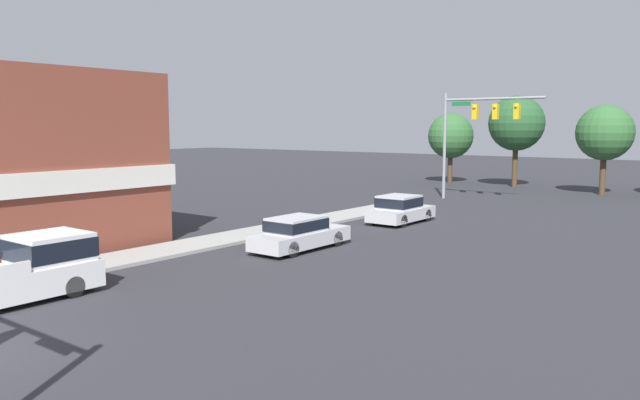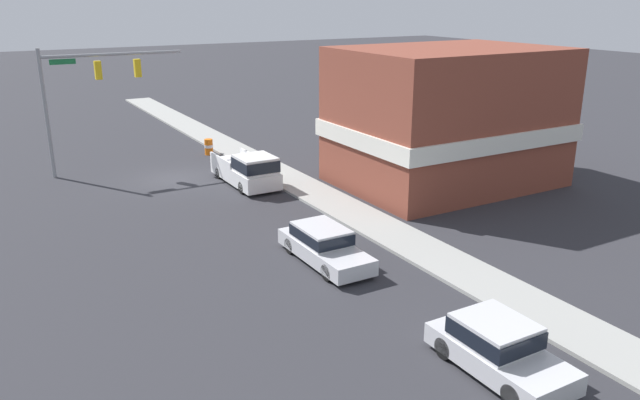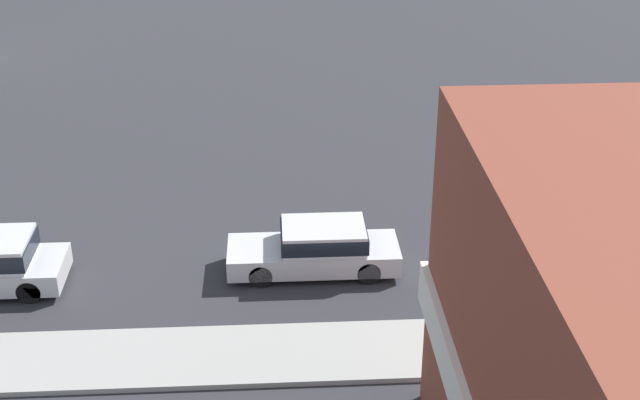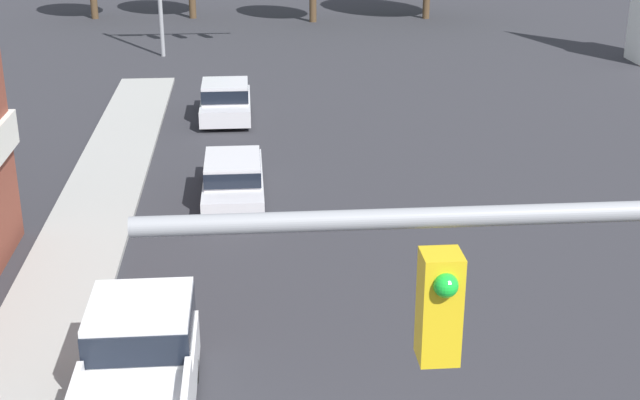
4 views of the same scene
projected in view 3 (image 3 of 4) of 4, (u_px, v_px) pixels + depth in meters
The scene contains 1 object.
car_lead at pixel (318, 247), 25.11m from camera, with size 1.76×4.84×1.42m.
Camera 3 is at (-23.50, 15.62, 13.12)m, focal length 50.00 mm.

